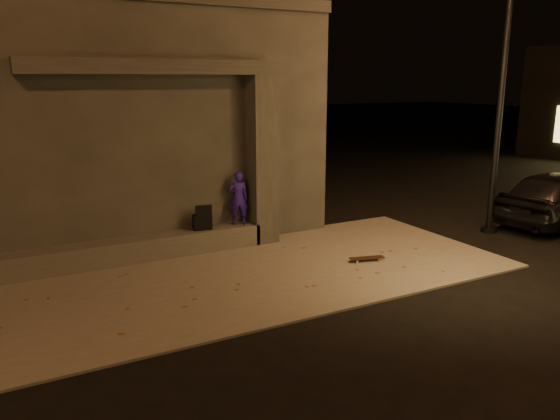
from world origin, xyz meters
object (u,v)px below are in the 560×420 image
skateboard (367,258)px  skateboarder (238,198)px  backpack (202,221)px  column (262,161)px

skateboard → skateboarder: bearing=143.1°
skateboarder → skateboard: size_ratio=1.61×
skateboarder → backpack: 0.92m
column → skateboarder: size_ratio=3.10×
skateboarder → column: bearing=-167.2°
column → skateboard: (1.18, -2.25, -1.74)m
column → skateboarder: bearing=180.0°
backpack → skateboard: (2.59, -2.25, -0.57)m
skateboarder → skateboard: (1.76, -2.25, -0.97)m
column → skateboard: size_ratio=5.01×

